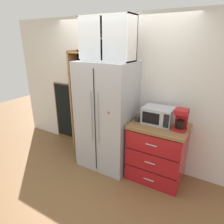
# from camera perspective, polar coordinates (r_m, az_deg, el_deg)

# --- Properties ---
(ground_plane) EXTENTS (10.61, 10.61, 0.00)m
(ground_plane) POSITION_cam_1_polar(r_m,az_deg,el_deg) (3.80, -1.32, -14.17)
(ground_plane) COLOR brown
(wall_back_cream) EXTENTS (4.92, 0.10, 2.55)m
(wall_back_cream) POSITION_cam_1_polar(r_m,az_deg,el_deg) (3.59, 1.90, 6.14)
(wall_back_cream) COLOR silver
(wall_back_cream) RESTS_ON ground
(refrigerator) EXTENTS (0.90, 0.73, 1.84)m
(refrigerator) POSITION_cam_1_polar(r_m,az_deg,el_deg) (3.37, -1.47, -1.17)
(refrigerator) COLOR #ADAFB5
(refrigerator) RESTS_ON ground
(pantry_shelf_column) EXTENTS (0.47, 0.29, 1.97)m
(pantry_shelf_column) POSITION_cam_1_polar(r_m,az_deg,el_deg) (3.94, -8.03, 3.35)
(pantry_shelf_column) COLOR brown
(pantry_shelf_column) RESTS_ON ground
(counter_cabinet) EXTENTS (0.86, 0.64, 0.93)m
(counter_cabinet) POSITION_cam_1_polar(r_m,az_deg,el_deg) (3.27, 12.88, -11.18)
(counter_cabinet) COLOR #A8161C
(counter_cabinet) RESTS_ON ground
(microwave) EXTENTS (0.44, 0.33, 0.26)m
(microwave) POSITION_cam_1_polar(r_m,az_deg,el_deg) (3.07, 13.18, -0.98)
(microwave) COLOR #ADAFB5
(microwave) RESTS_ON counter_cabinet
(coffee_maker) EXTENTS (0.17, 0.20, 0.31)m
(coffee_maker) POSITION_cam_1_polar(r_m,az_deg,el_deg) (2.95, 19.39, -1.98)
(coffee_maker) COLOR #A8161C
(coffee_maker) RESTS_ON counter_cabinet
(mug_charcoal) EXTENTS (0.12, 0.09, 0.08)m
(mug_charcoal) POSITION_cam_1_polar(r_m,az_deg,el_deg) (3.14, 7.55, -1.89)
(mug_charcoal) COLOR #2D2D33
(mug_charcoal) RESTS_ON counter_cabinet
(bottle_green) EXTENTS (0.07, 0.07, 0.26)m
(bottle_green) POSITION_cam_1_polar(r_m,az_deg,el_deg) (3.03, 13.80, -1.64)
(bottle_green) COLOR #285B33
(bottle_green) RESTS_ON counter_cabinet
(upper_cabinet) EXTENTS (0.86, 0.32, 0.65)m
(upper_cabinet) POSITION_cam_1_polar(r_m,az_deg,el_deg) (3.18, -1.20, 20.42)
(upper_cabinet) COLOR silver
(upper_cabinet) RESTS_ON refrigerator
(chalkboard_menu) EXTENTS (0.60, 0.04, 1.28)m
(chalkboard_menu) POSITION_cam_1_polar(r_m,az_deg,el_deg) (4.44, -13.05, -0.10)
(chalkboard_menu) COLOR brown
(chalkboard_menu) RESTS_ON ground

